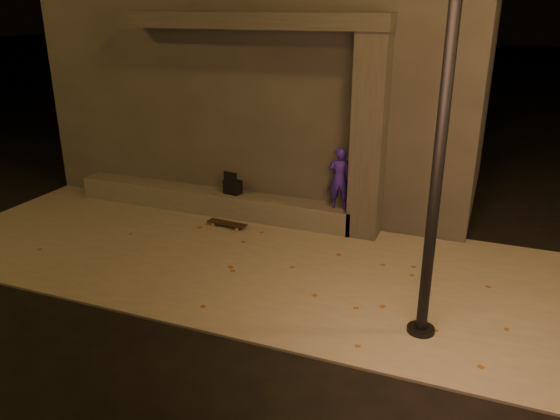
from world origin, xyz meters
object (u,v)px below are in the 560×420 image
at_px(column, 369,139).
at_px(skateboard, 227,223).
at_px(backpack, 233,186).
at_px(skateboarder, 340,178).

height_order(column, skateboard, column).
xyz_separation_m(backpack, skateboard, (0.19, -0.65, -0.54)).
relative_size(column, backpack, 7.61).
xyz_separation_m(skateboarder, skateboard, (-2.01, -0.65, -0.95)).
height_order(skateboarder, backpack, skateboarder).
height_order(column, skateboarder, column).
bearing_deg(skateboard, backpack, 110.81).
xyz_separation_m(column, skateboarder, (-0.50, 0.00, -0.78)).
distance_m(skateboarder, skateboard, 2.32).
xyz_separation_m(column, backpack, (-2.70, 0.00, -1.19)).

